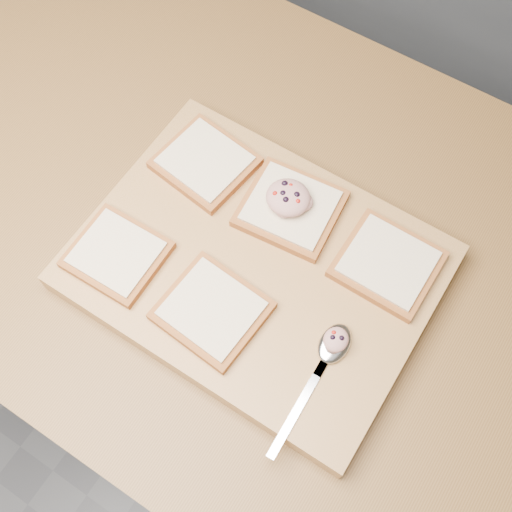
# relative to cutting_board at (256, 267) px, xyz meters

# --- Properties ---
(ground) EXTENTS (4.00, 4.00, 0.00)m
(ground) POSITION_rel_cutting_board_xyz_m (0.09, 0.07, -0.92)
(ground) COLOR #515459
(ground) RESTS_ON ground
(island_counter) EXTENTS (2.00, 0.80, 0.90)m
(island_counter) POSITION_rel_cutting_board_xyz_m (0.09, 0.07, -0.47)
(island_counter) COLOR slate
(island_counter) RESTS_ON ground
(cutting_board) EXTENTS (0.47, 0.36, 0.04)m
(cutting_board) POSITION_rel_cutting_board_xyz_m (0.00, 0.00, 0.00)
(cutting_board) COLOR #A27345
(cutting_board) RESTS_ON island_counter
(bread_far_left) EXTENTS (0.14, 0.13, 0.02)m
(bread_far_left) POSITION_rel_cutting_board_xyz_m (-0.15, 0.09, 0.03)
(bread_far_left) COLOR #9D5828
(bread_far_left) RESTS_ON cutting_board
(bread_far_center) EXTENTS (0.14, 0.13, 0.02)m
(bread_far_center) POSITION_rel_cutting_board_xyz_m (-0.00, 0.09, 0.03)
(bread_far_center) COLOR #9D5828
(bread_far_center) RESTS_ON cutting_board
(bread_far_right) EXTENTS (0.13, 0.12, 0.02)m
(bread_far_right) POSITION_rel_cutting_board_xyz_m (0.15, 0.09, 0.03)
(bread_far_right) COLOR #9D5828
(bread_far_right) RESTS_ON cutting_board
(bread_near_left) EXTENTS (0.12, 0.11, 0.02)m
(bread_near_left) POSITION_rel_cutting_board_xyz_m (-0.16, -0.10, 0.03)
(bread_near_left) COLOR #9D5828
(bread_near_left) RESTS_ON cutting_board
(bread_near_center) EXTENTS (0.13, 0.12, 0.02)m
(bread_near_center) POSITION_rel_cutting_board_xyz_m (-0.01, -0.09, 0.03)
(bread_near_center) COLOR #9D5828
(bread_near_center) RESTS_ON cutting_board
(tuna_salad_dollop) EXTENTS (0.06, 0.06, 0.03)m
(tuna_salad_dollop) POSITION_rel_cutting_board_xyz_m (-0.01, 0.09, 0.05)
(tuna_salad_dollop) COLOR tan
(tuna_salad_dollop) RESTS_ON bread_far_center
(spoon) EXTENTS (0.04, 0.19, 0.01)m
(spoon) POSITION_rel_cutting_board_xyz_m (0.15, -0.06, 0.02)
(spoon) COLOR silver
(spoon) RESTS_ON cutting_board
(spoon_salad) EXTENTS (0.03, 0.03, 0.02)m
(spoon_salad) POSITION_rel_cutting_board_xyz_m (0.15, -0.04, 0.04)
(spoon_salad) COLOR tan
(spoon_salad) RESTS_ON spoon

